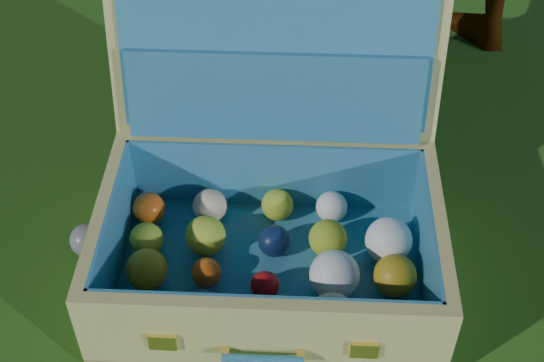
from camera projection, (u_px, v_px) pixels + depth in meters
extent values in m
plane|color=#215114|center=(360.00, 237.00, 1.70)|extent=(60.00, 60.00, 0.00)
sphere|color=#3A6697|center=(87.00, 240.00, 1.65)|extent=(0.07, 0.07, 0.07)
cube|color=#D2C971|center=(269.00, 277.00, 1.60)|extent=(0.69, 0.47, 0.03)
cube|color=#D2C971|center=(264.00, 338.00, 1.38)|extent=(0.69, 0.03, 0.21)
cube|color=#D2C971|center=(274.00, 176.00, 1.70)|extent=(0.69, 0.03, 0.21)
cube|color=#D2C971|center=(108.00, 243.00, 1.55)|extent=(0.03, 0.41, 0.21)
cube|color=#D2C971|center=(433.00, 254.00, 1.53)|extent=(0.03, 0.41, 0.21)
cube|color=teal|center=(269.00, 272.00, 1.59)|extent=(0.64, 0.42, 0.01)
cube|color=teal|center=(264.00, 327.00, 1.39)|extent=(0.64, 0.01, 0.18)
cube|color=teal|center=(274.00, 176.00, 1.68)|extent=(0.64, 0.01, 0.18)
cube|color=teal|center=(115.00, 239.00, 1.54)|extent=(0.01, 0.41, 0.18)
cube|color=teal|center=(426.00, 250.00, 1.52)|extent=(0.01, 0.41, 0.18)
cube|color=#D2C971|center=(276.00, 32.00, 1.53)|extent=(0.69, 0.15, 0.46)
cube|color=teal|center=(276.00, 36.00, 1.51)|extent=(0.64, 0.10, 0.40)
cube|color=teal|center=(275.00, 97.00, 1.57)|extent=(0.62, 0.07, 0.19)
cube|color=#F2C659|center=(163.00, 342.00, 1.38)|extent=(0.05, 0.01, 0.04)
cube|color=#F2C659|center=(364.00, 350.00, 1.37)|extent=(0.05, 0.01, 0.04)
cylinder|color=teal|center=(263.00, 359.00, 1.37)|extent=(0.15, 0.02, 0.02)
cube|color=#F2C659|center=(225.00, 353.00, 1.38)|extent=(0.01, 0.02, 0.01)
cube|color=#F2C659|center=(301.00, 356.00, 1.38)|extent=(0.01, 0.02, 0.01)
sphere|color=#BBCC31|center=(134.00, 318.00, 1.46)|extent=(0.08, 0.08, 0.08)
sphere|color=#0D1E45|center=(201.00, 311.00, 1.46)|extent=(0.09, 0.09, 0.09)
sphere|color=#B80E10|center=(269.00, 317.00, 1.47)|extent=(0.05, 0.05, 0.05)
sphere|color=beige|center=(332.00, 317.00, 1.45)|extent=(0.10, 0.10, 0.10)
sphere|color=orange|center=(406.00, 328.00, 1.44)|extent=(0.07, 0.07, 0.07)
sphere|color=#B48D18|center=(147.00, 269.00, 1.54)|extent=(0.09, 0.09, 0.09)
sphere|color=orange|center=(206.00, 273.00, 1.55)|extent=(0.06, 0.06, 0.06)
sphere|color=#B80E10|center=(265.00, 285.00, 1.52)|extent=(0.06, 0.06, 0.06)
sphere|color=white|center=(334.00, 275.00, 1.52)|extent=(0.10, 0.10, 0.10)
sphere|color=#B48D18|center=(395.00, 276.00, 1.52)|extent=(0.09, 0.09, 0.09)
sphere|color=#BBCC31|center=(146.00, 239.00, 1.61)|extent=(0.07, 0.07, 0.07)
sphere|color=#BBCC31|center=(206.00, 236.00, 1.60)|extent=(0.09, 0.09, 0.09)
sphere|color=#0D1E45|center=(274.00, 241.00, 1.60)|extent=(0.07, 0.07, 0.07)
sphere|color=#BBCC31|center=(328.00, 238.00, 1.60)|extent=(0.08, 0.08, 0.08)
sphere|color=white|center=(389.00, 240.00, 1.59)|extent=(0.10, 0.10, 0.10)
sphere|color=orange|center=(149.00, 208.00, 1.67)|extent=(0.07, 0.07, 0.07)
sphere|color=beige|center=(210.00, 206.00, 1.67)|extent=(0.08, 0.08, 0.08)
sphere|color=#BBCC31|center=(277.00, 205.00, 1.68)|extent=(0.07, 0.07, 0.07)
sphere|color=white|center=(332.00, 207.00, 1.68)|extent=(0.07, 0.07, 0.07)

